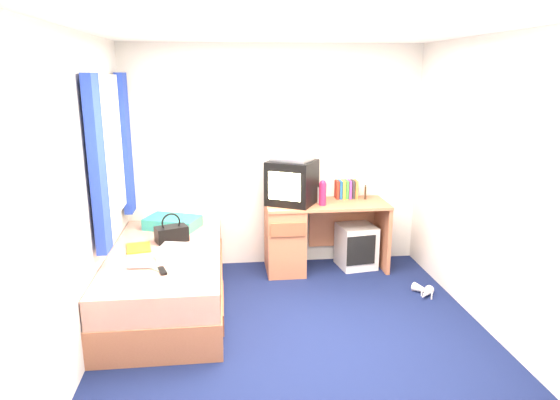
{
  "coord_description": "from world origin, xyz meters",
  "views": [
    {
      "loc": [
        -0.56,
        -3.63,
        2.1
      ],
      "look_at": [
        -0.06,
        0.7,
        0.98
      ],
      "focal_mm": 32.0,
      "sensor_mm": 36.0,
      "label": 1
    }
  ],
  "objects": [
    {
      "name": "ground",
      "position": [
        0.0,
        0.0,
        0.0
      ],
      "size": [
        3.4,
        3.4,
        0.0
      ],
      "primitive_type": "plane",
      "color": "#0C1438",
      "rests_on": "ground"
    },
    {
      "name": "room_shell",
      "position": [
        0.0,
        0.0,
        1.45
      ],
      "size": [
        3.4,
        3.4,
        3.4
      ],
      "color": "white",
      "rests_on": "ground"
    },
    {
      "name": "bed",
      "position": [
        -1.1,
        0.7,
        0.27
      ],
      "size": [
        1.01,
        2.0,
        0.54
      ],
      "color": "#B36C4A",
      "rests_on": "ground"
    },
    {
      "name": "pillow",
      "position": [
        -1.09,
        1.38,
        0.6
      ],
      "size": [
        0.62,
        0.51,
        0.12
      ],
      "primitive_type": "cube",
      "rotation": [
        0.0,
        0.0,
        -0.38
      ],
      "color": "#1B68B3",
      "rests_on": "bed"
    },
    {
      "name": "desk",
      "position": [
        0.25,
        1.44,
        0.41
      ],
      "size": [
        1.3,
        0.55,
        0.75
      ],
      "color": "#B36C4A",
      "rests_on": "ground"
    },
    {
      "name": "storage_cube",
      "position": [
        0.88,
        1.45,
        0.24
      ],
      "size": [
        0.43,
        0.43,
        0.47
      ],
      "primitive_type": "cube",
      "rotation": [
        0.0,
        0.0,
        0.15
      ],
      "color": "silver",
      "rests_on": "ground"
    },
    {
      "name": "crt_tv",
      "position": [
        0.15,
        1.44,
        0.98
      ],
      "size": [
        0.61,
        0.6,
        0.46
      ],
      "rotation": [
        0.0,
        0.0,
        -0.51
      ],
      "color": "black",
      "rests_on": "desk"
    },
    {
      "name": "vcr",
      "position": [
        0.15,
        1.44,
        1.25
      ],
      "size": [
        0.47,
        0.44,
        0.07
      ],
      "primitive_type": "cube",
      "rotation": [
        0.0,
        0.0,
        -0.58
      ],
      "color": "#AAAAAC",
      "rests_on": "crt_tv"
    },
    {
      "name": "book_row",
      "position": [
        0.78,
        1.6,
        0.85
      ],
      "size": [
        0.24,
        0.13,
        0.2
      ],
      "color": "maroon",
      "rests_on": "desk"
    },
    {
      "name": "picture_frame",
      "position": [
        0.99,
        1.57,
        0.82
      ],
      "size": [
        0.05,
        0.12,
        0.14
      ],
      "primitive_type": "cube",
      "rotation": [
        0.0,
        0.0,
        -0.27
      ],
      "color": "black",
      "rests_on": "desk"
    },
    {
      "name": "pink_water_bottle",
      "position": [
        0.46,
        1.33,
        0.87
      ],
      "size": [
        0.08,
        0.08,
        0.24
      ],
      "primitive_type": "cylinder",
      "rotation": [
        0.0,
        0.0,
        0.03
      ],
      "color": "#C61C46",
      "rests_on": "desk"
    },
    {
      "name": "aerosol_can",
      "position": [
        0.45,
        1.42,
        0.84
      ],
      "size": [
        0.06,
        0.06,
        0.17
      ],
      "primitive_type": "cylinder",
      "rotation": [
        0.0,
        0.0,
        0.27
      ],
      "color": "silver",
      "rests_on": "desk"
    },
    {
      "name": "handbag",
      "position": [
        -1.07,
        0.96,
        0.62
      ],
      "size": [
        0.33,
        0.26,
        0.28
      ],
      "rotation": [
        0.0,
        0.0,
        0.38
      ],
      "color": "black",
      "rests_on": "bed"
    },
    {
      "name": "towel",
      "position": [
        -0.97,
        0.49,
        0.59
      ],
      "size": [
        0.36,
        0.32,
        0.1
      ],
      "primitive_type": "cube",
      "rotation": [
        0.0,
        0.0,
        -0.21
      ],
      "color": "silver",
      "rests_on": "bed"
    },
    {
      "name": "magazine",
      "position": [
        -1.35,
        0.79,
        0.55
      ],
      "size": [
        0.26,
        0.31,
        0.01
      ],
      "primitive_type": "cube",
      "rotation": [
        0.0,
        0.0,
        0.18
      ],
      "color": "yellow",
      "rests_on": "bed"
    },
    {
      "name": "water_bottle",
      "position": [
        -1.25,
        0.3,
        0.58
      ],
      "size": [
        0.2,
        0.08,
        0.07
      ],
      "primitive_type": "cylinder",
      "rotation": [
        0.0,
        1.57,
        -0.06
      ],
      "color": "silver",
      "rests_on": "bed"
    },
    {
      "name": "colour_swatch_fan",
      "position": [
        -1.12,
        0.26,
        0.55
      ],
      "size": [
        0.2,
        0.2,
        0.01
      ],
      "primitive_type": "cube",
      "rotation": [
        0.0,
        0.0,
        -0.79
      ],
      "color": "gold",
      "rests_on": "bed"
    },
    {
      "name": "remote_control",
      "position": [
        -1.07,
        0.2,
        0.55
      ],
      "size": [
        0.1,
        0.17,
        0.02
      ],
      "primitive_type": "cube",
      "rotation": [
        0.0,
        0.0,
        0.3
      ],
      "color": "black",
      "rests_on": "bed"
    },
    {
      "name": "window_assembly",
      "position": [
        -1.55,
        0.9,
        1.42
      ],
      "size": [
        0.11,
        1.42,
        1.4
      ],
      "color": "silver",
      "rests_on": "room_shell"
    },
    {
      "name": "white_heels",
      "position": [
        1.35,
        0.63,
        0.04
      ],
      "size": [
        0.22,
        0.31,
        0.09
      ],
      "color": "silver",
      "rests_on": "ground"
    }
  ]
}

